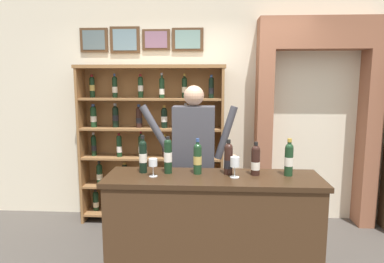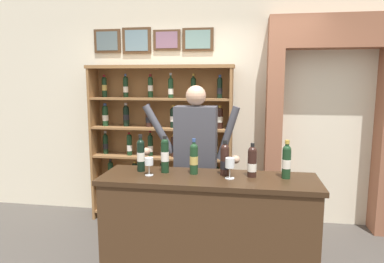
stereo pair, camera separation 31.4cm
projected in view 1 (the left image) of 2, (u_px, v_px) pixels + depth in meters
The scene contains 13 objects.
back_wall at pixel (202, 98), 4.40m from camera, with size 12.00×0.19×3.06m.
wine_shelf at pixel (152, 142), 4.25m from camera, with size 1.78×0.31×1.94m.
archway_doorway at pixel (314, 109), 4.21m from camera, with size 1.43×0.45×2.47m.
tasting_counter at pixel (212, 234), 2.89m from camera, with size 1.76×0.53×0.99m.
shopkeeper at pixel (194, 153), 3.37m from camera, with size 0.96×0.22×1.71m.
tasting_bottle_rosso at pixel (143, 155), 2.91m from camera, with size 0.07×0.07×0.32m.
tasting_bottle_brunello at pixel (168, 155), 2.89m from camera, with size 0.07×0.07×0.31m.
tasting_bottle_prosecco at pixel (198, 158), 2.87m from camera, with size 0.07×0.07×0.30m.
tasting_bottle_chianti at pixel (228, 158), 2.86m from camera, with size 0.07×0.07×0.29m.
tasting_bottle_riserva at pixel (256, 160), 2.83m from camera, with size 0.07×0.07×0.28m.
tasting_bottle_super_tuscan at pixel (289, 158), 2.81m from camera, with size 0.07×0.07×0.31m.
wine_glass_spare at pixel (235, 163), 2.77m from camera, with size 0.07×0.07×0.17m.
wine_glass_left at pixel (153, 164), 2.79m from camera, with size 0.07×0.07×0.15m.
Camera 1 is at (0.14, -2.73, 1.78)m, focal length 32.38 mm.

